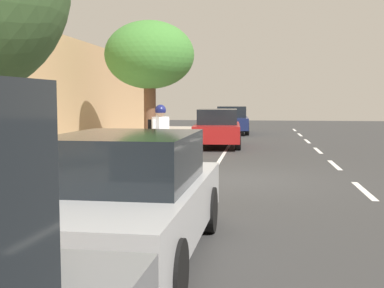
{
  "coord_description": "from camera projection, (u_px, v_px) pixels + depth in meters",
  "views": [
    {
      "loc": [
        -0.68,
        12.01,
        1.94
      ],
      "look_at": [
        0.81,
        0.64,
        0.91
      ],
      "focal_mm": 47.45,
      "sensor_mm": 36.0,
      "label": 1
    }
  ],
  "objects": [
    {
      "name": "sidewalk",
      "position": [
        63.0,
        174.0,
        12.66
      ],
      "size": [
        4.18,
        42.06,
        0.12
      ],
      "primitive_type": "cube",
      "color": "#A59C8F",
      "rests_on": "ground"
    },
    {
      "name": "lane_stripe_centre",
      "position": [
        347.0,
        176.0,
        12.76
      ],
      "size": [
        0.14,
        40.0,
        0.01
      ],
      "color": "white",
      "rests_on": "ground"
    },
    {
      "name": "parked_sedan_silver_mid",
      "position": [
        127.0,
        198.0,
        6.09
      ],
      "size": [
        1.92,
        4.44,
        1.52
      ],
      "color": "#B7BABF",
      "rests_on": "ground"
    },
    {
      "name": "ground",
      "position": [
        229.0,
        180.0,
        12.13
      ],
      "size": [
        67.29,
        67.29,
        0.0
      ],
      "primitive_type": "plane",
      "color": "#343434"
    },
    {
      "name": "curb_edge",
      "position": [
        148.0,
        176.0,
        12.38
      ],
      "size": [
        0.16,
        42.06,
        0.12
      ],
      "primitive_type": "cube",
      "color": "gray",
      "rests_on": "ground"
    },
    {
      "name": "street_tree_near_cyclist",
      "position": [
        150.0,
        56.0,
        18.58
      ],
      "size": [
        3.28,
        3.28,
        4.66
      ],
      "color": "brown",
      "rests_on": "sidewalk"
    },
    {
      "name": "parked_sedan_red_second",
      "position": [
        218.0,
        128.0,
        20.5
      ],
      "size": [
        2.01,
        4.48,
        1.52
      ],
      "color": "maroon",
      "rests_on": "ground"
    },
    {
      "name": "parked_sedan_dark_blue_nearest",
      "position": [
        232.0,
        120.0,
        28.18
      ],
      "size": [
        2.02,
        4.49,
        1.52
      ],
      "color": "navy",
      "rests_on": "ground"
    },
    {
      "name": "bicycle_at_curb",
      "position": [
        165.0,
        163.0,
        12.12
      ],
      "size": [
        1.67,
        0.72,
        0.8
      ],
      "color": "black",
      "rests_on": "ground"
    },
    {
      "name": "cyclist_with_backpack",
      "position": [
        160.0,
        132.0,
        12.54
      ],
      "size": [
        0.52,
        0.55,
        1.79
      ],
      "color": "#C6B284",
      "rests_on": "ground"
    },
    {
      "name": "lane_stripe_bike_edge",
      "position": [
        208.0,
        179.0,
        12.19
      ],
      "size": [
        0.12,
        42.06,
        0.01
      ],
      "primitive_type": "cube",
      "color": "white",
      "rests_on": "ground"
    }
  ]
}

